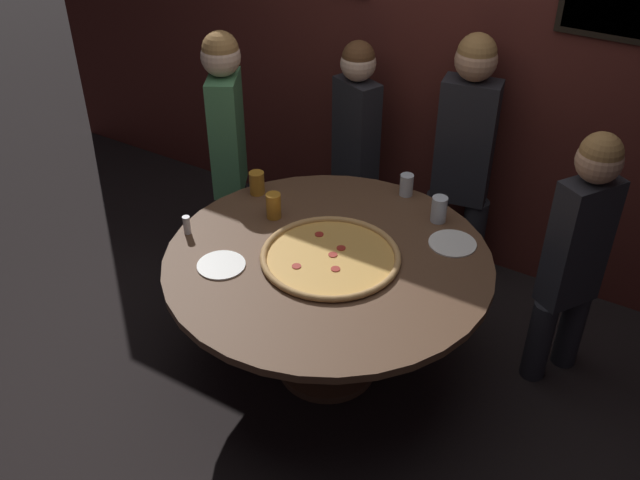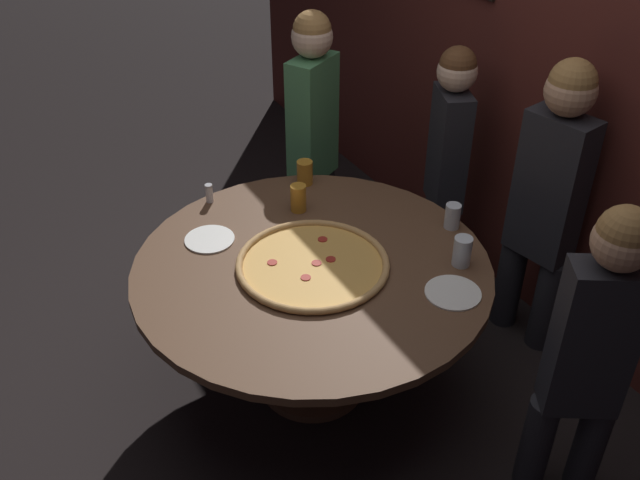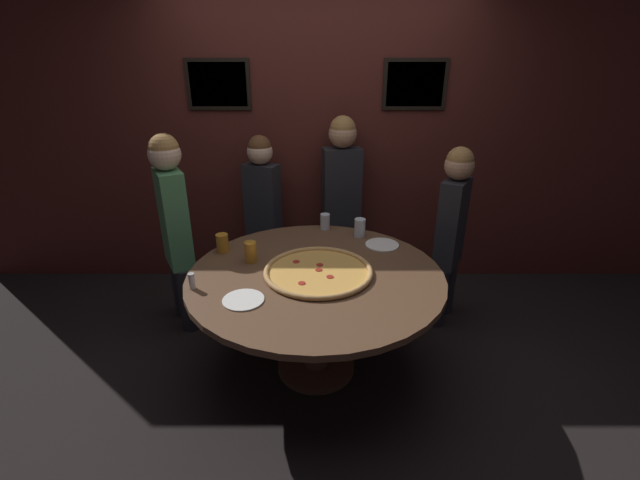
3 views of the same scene
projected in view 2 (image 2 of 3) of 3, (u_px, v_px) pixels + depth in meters
The scene contains 15 objects.
ground_plane at pixel (313, 383), 3.55m from camera, with size 24.00×24.00×0.00m, color black.
back_wall at pixel (569, 82), 3.37m from camera, with size 6.40×0.08×2.60m.
dining_table at pixel (312, 287), 3.20m from camera, with size 1.58×1.58×0.74m.
giant_pizza at pixel (313, 264), 3.11m from camera, with size 0.68×0.68×0.03m.
drink_cup_beside_pizza at pixel (452, 216), 3.34m from camera, with size 0.07×0.07×0.12m, color silver.
drink_cup_far_left at pixel (462, 251), 3.09m from camera, with size 0.08×0.08×0.14m, color silver.
drink_cup_near_left at pixel (298, 198), 3.45m from camera, with size 0.08×0.08×0.14m, color #BC7A23.
drink_cup_by_shaker at pixel (305, 173), 3.67m from camera, with size 0.08×0.08×0.13m, color #BC7A23.
white_plate_left_side at pixel (453, 293), 2.96m from camera, with size 0.24×0.24×0.01m, color white.
white_plate_right_side at pixel (210, 239), 3.28m from camera, with size 0.23×0.23×0.01m, color white.
condiment_shaker at pixel (209, 193), 3.53m from camera, with size 0.04×0.04×0.10m.
diner_side_left at pixel (549, 193), 3.38m from camera, with size 0.40×0.23×1.53m.
diner_side_right at pixel (592, 346), 2.63m from camera, with size 0.29×0.36×1.39m.
diner_centre_back at pixel (313, 124), 4.04m from camera, with size 0.30×0.39×1.49m.
diner_far_left at pixel (448, 154), 3.87m from camera, with size 0.37×0.25×1.39m.
Camera 2 is at (2.20, -1.20, 2.61)m, focal length 40.00 mm.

